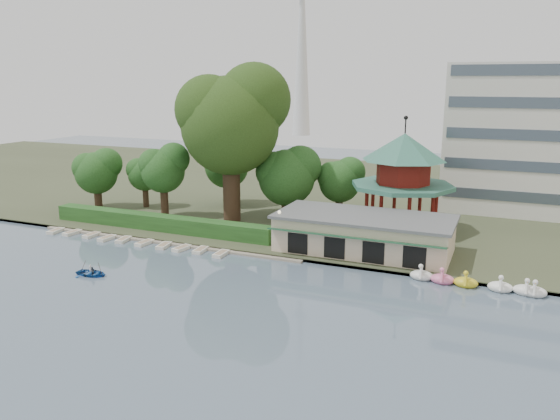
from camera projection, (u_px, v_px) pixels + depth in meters
The scene contains 14 objects.
ground_plane at pixel (167, 319), 42.56m from camera, with size 220.00×220.00×0.00m, color slate.
shore at pixel (350, 193), 89.07m from camera, with size 220.00×70.00×0.40m, color #424930.
embankment at pixel (260, 254), 58.02m from camera, with size 220.00×0.60×0.30m, color gray.
dock at pixel (165, 242), 62.49m from camera, with size 34.00×1.60×0.24m, color gray.
boathouse at pixel (364, 233), 57.89m from camera, with size 18.60×9.39×3.90m.
pavilion at pixel (403, 172), 64.92m from camera, with size 12.40×12.40×13.50m.
broadcast_tower at pixel (302, 29), 175.93m from camera, with size 8.00×8.00×96.00m.
hedge at pixel (159, 222), 66.31m from camera, with size 30.00×2.00×1.80m, color #275621.
lamp_post at pixel (279, 223), 58.23m from camera, with size 0.36×0.36×4.28m.
big_tree at pixel (232, 117), 67.99m from camera, with size 13.59×12.66×19.99m.
small_trees at pixel (223, 171), 74.08m from camera, with size 39.31×16.18×9.89m.
swan_boats at pixel (534, 291), 47.19m from camera, with size 20.55×2.11×1.92m.
moored_rowboats at pixel (134, 241), 62.43m from camera, with size 24.19×2.70×0.36m.
rowboat_with_passengers at pixel (92, 271), 52.01m from camera, with size 4.58×3.40×2.01m.
Camera 1 is at (23.54, -32.81, 18.23)m, focal length 35.00 mm.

